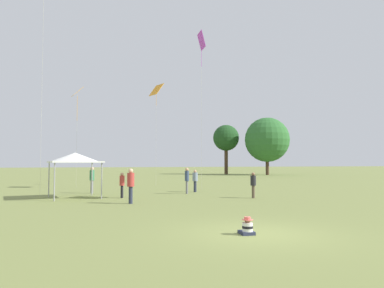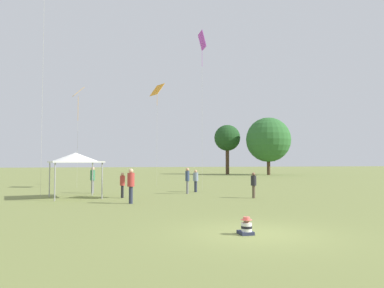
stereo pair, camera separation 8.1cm
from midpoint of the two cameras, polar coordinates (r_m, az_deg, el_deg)
ground_plane at (r=11.95m, az=9.95°, el=-13.32°), size 300.00×300.00×0.00m
seated_toddler at (r=11.72m, az=8.47°, el=-12.43°), size 0.42×0.51×0.55m
person_standing_0 at (r=25.97m, az=-0.62°, el=-5.16°), size 0.30×0.30×1.80m
person_standing_1 at (r=27.51m, az=0.64°, el=-5.35°), size 0.47×0.47×1.62m
person_standing_3 at (r=23.23m, az=9.47°, el=-5.86°), size 0.42×0.42×1.56m
person_standing_5 at (r=23.40m, az=-10.46°, el=-5.82°), size 0.34×0.34×1.55m
person_standing_6 at (r=27.36m, az=-14.83°, el=-4.92°), size 0.38×0.38×1.85m
person_standing_7 at (r=20.13m, az=-9.18°, el=-5.84°), size 0.50×0.50×1.85m
canopy_tent at (r=24.00m, az=-17.24°, el=-2.03°), size 3.48×3.48×2.77m
kite_0 at (r=31.38m, az=1.62°, el=15.06°), size 0.43×1.38×12.71m
kite_2 at (r=33.58m, az=-16.88°, el=7.26°), size 1.04×1.26×8.56m
kite_4 at (r=35.44m, az=-5.27°, el=8.02°), size 1.29×1.60×9.51m
distant_tree_0 at (r=65.40m, az=11.59°, el=0.64°), size 7.63×7.63×9.83m
distant_tree_1 at (r=67.56m, az=5.43°, el=0.88°), size 4.67×4.67×8.88m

